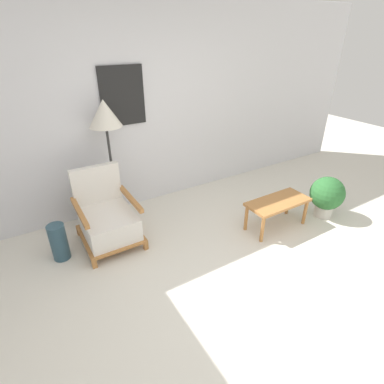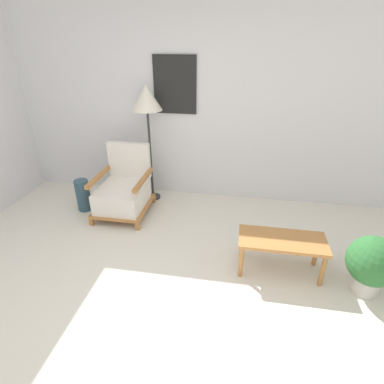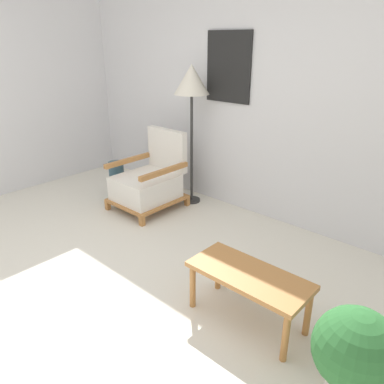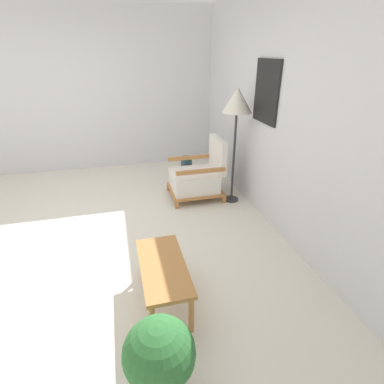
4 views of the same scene
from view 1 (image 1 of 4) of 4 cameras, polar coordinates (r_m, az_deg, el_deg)
The scene contains 7 objects.
ground_plane at distance 3.01m, azimuth 11.87°, elevation -21.07°, with size 14.00×14.00×0.00m, color silver.
wall_back at distance 4.15m, azimuth -9.91°, elevation 15.23°, with size 8.00×0.09×2.70m.
armchair at distance 3.68m, azimuth -15.81°, elevation -4.91°, with size 0.65×0.75×0.87m.
floor_lamp at distance 3.72m, azimuth -16.25°, elevation 13.49°, with size 0.39×0.39×1.58m.
coffee_table at distance 3.93m, azimuth 16.01°, elevation -2.33°, with size 0.83×0.37×0.38m.
vase at distance 3.64m, azimuth -24.03°, elevation -8.69°, with size 0.18×0.18×0.43m, color #2D4C5B.
potted_plant at distance 4.40m, azimuth 24.31°, elevation -0.49°, with size 0.45×0.45×0.57m.
Camera 1 is at (-1.49, -1.33, 2.25)m, focal length 28.00 mm.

